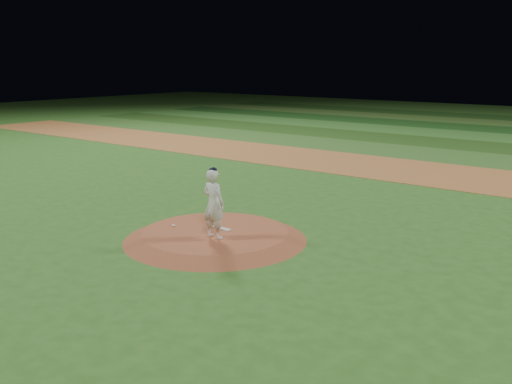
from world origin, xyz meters
TOP-DOWN VIEW (x-y plane):
  - ground at (0.00, 0.00)m, footprint 120.00×120.00m
  - infield_dirt_band at (0.00, 14.00)m, footprint 70.00×6.00m
  - outfield_stripe_0 at (0.00, 19.50)m, footprint 70.00×5.00m
  - outfield_stripe_1 at (0.00, 24.50)m, footprint 70.00×5.00m
  - outfield_stripe_2 at (0.00, 29.50)m, footprint 70.00×5.00m
  - pitchers_mound at (0.00, 0.00)m, footprint 5.50×5.50m
  - pitching_rubber at (-0.02, 0.31)m, footprint 0.70×0.21m
  - rosin_bag at (-1.36, -0.41)m, footprint 0.11×0.11m
  - pitcher_on_mound at (0.39, -0.49)m, footprint 0.74×0.49m

SIDE VIEW (x-z plane):
  - ground at x=0.00m, z-range 0.00..0.00m
  - outfield_stripe_0 at x=0.00m, z-range 0.00..0.02m
  - outfield_stripe_1 at x=0.00m, z-range 0.00..0.02m
  - outfield_stripe_2 at x=0.00m, z-range 0.00..0.02m
  - infield_dirt_band at x=0.00m, z-range 0.00..0.02m
  - pitchers_mound at x=0.00m, z-range 0.00..0.25m
  - pitching_rubber at x=-0.02m, z-range 0.25..0.28m
  - rosin_bag at x=-1.36m, z-range 0.25..0.31m
  - pitcher_on_mound at x=0.39m, z-range 0.23..2.31m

